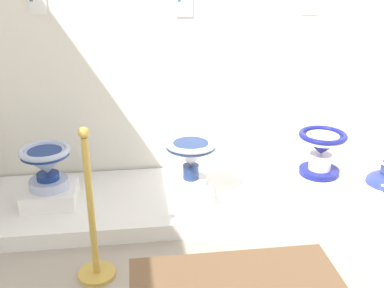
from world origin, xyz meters
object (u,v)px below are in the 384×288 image
Objects in this scene: plinth_block_tall_cobalt at (50,195)px; plinth_block_rightmost at (191,190)px; info_placard_third at (310,4)px; stanchion_post_near_left at (93,231)px; info_placard_first at (38,5)px; info_placard_second at (184,6)px; antique_toilet_pale_glazed at (322,147)px; antique_toilet_rightmost at (191,154)px; antique_toilet_tall_cobalt at (46,163)px; plinth_block_pale_glazed at (318,181)px.

plinth_block_tall_cobalt reaches higher than plinth_block_rightmost.
info_placard_third is 0.15× the size of stanchion_post_near_left.
plinth_block_tall_cobalt is at bearing -87.82° from info_placard_first.
info_placard_third is (0.99, -0.00, 0.00)m from info_placard_second.
antique_toilet_pale_glazed is at bearing 23.15° from stanchion_post_near_left.
antique_toilet_rightmost is (0.00, 0.00, 0.30)m from plinth_block_rightmost.
antique_toilet_tall_cobalt is 1.07× the size of plinth_block_pale_glazed.
info_placard_first is 1.07m from info_placard_second.
antique_toilet_pale_glazed reaches higher than antique_toilet_tall_cobalt.
plinth_block_pale_glazed is 0.28m from antique_toilet_pale_glazed.
plinth_block_tall_cobalt is 2.03m from plinth_block_pale_glazed.
antique_toilet_rightmost is at bearing -179.06° from antique_toilet_pale_glazed.
antique_toilet_rightmost reaches higher than plinth_block_pale_glazed.
info_placard_third is at bearing -0.00° from info_placard_second.
antique_toilet_tall_cobalt is 2.34m from info_placard_third.
info_placard_first reaches higher than info_placard_second.
info_placard_first is at bearing 152.43° from antique_toilet_rightmost.
info_placard_second reaches higher than antique_toilet_rightmost.
plinth_block_tall_cobalt is 1.72m from info_placard_second.
plinth_block_rightmost is at bearing -179.06° from antique_toilet_pale_glazed.
stanchion_post_near_left is (-1.68, -1.24, -1.14)m from info_placard_third.
info_placard_first is 0.87× the size of info_placard_second.
antique_toilet_pale_glazed is 2.37× the size of info_placard_second.
antique_toilet_tall_cobalt reaches higher than plinth_block_tall_cobalt.
info_placard_third reaches higher than antique_toilet_rightmost.
plinth_block_pale_glazed is at bearing -0.87° from plinth_block_tall_cobalt.
info_placard_third is at bearing 13.77° from plinth_block_tall_cobalt.
info_placard_first is at bearing 152.43° from plinth_block_rightmost.
antique_toilet_tall_cobalt is 1.07m from plinth_block_rightmost.
info_placard_first is 0.14× the size of stanchion_post_near_left.
plinth_block_pale_glazed is at bearing 0.94° from antique_toilet_rightmost.
info_placard_second is at bearing 25.45° from plinth_block_tall_cobalt.
plinth_block_pale_glazed is 1.69m from info_placard_second.
stanchion_post_near_left is (0.37, -0.74, -0.12)m from antique_toilet_tall_cobalt.
plinth_block_rightmost is at bearing -2.64° from antique_toilet_tall_cobalt.
antique_toilet_pale_glazed reaches higher than plinth_block_pale_glazed.
plinth_block_pale_glazed is 2.25× the size of info_placard_third.
info_placard_second reaches higher than plinth_block_rightmost.
info_placard_third reaches higher than plinth_block_tall_cobalt.
antique_toilet_rightmost is 1.04m from plinth_block_pale_glazed.
plinth_block_pale_glazed is 2.53× the size of info_placard_first.
plinth_block_tall_cobalt is at bearing -154.55° from info_placard_second.
info_placard_first is 2.06m from info_placard_third.
antique_toilet_pale_glazed is at bearing -28.55° from info_placard_second.
info_placard_first is (-2.05, 0.53, 1.29)m from plinth_block_pale_glazed.
stanchion_post_near_left is at bearing -72.74° from info_placard_first.
info_placard_third is (0.01, 0.53, 1.27)m from plinth_block_pale_glazed.
info_placard_third is at bearing 28.45° from plinth_block_rightmost.
plinth_block_pale_glazed is at bearing -14.55° from info_placard_first.
antique_toilet_rightmost is (1.03, -0.05, 0.29)m from plinth_block_tall_cobalt.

